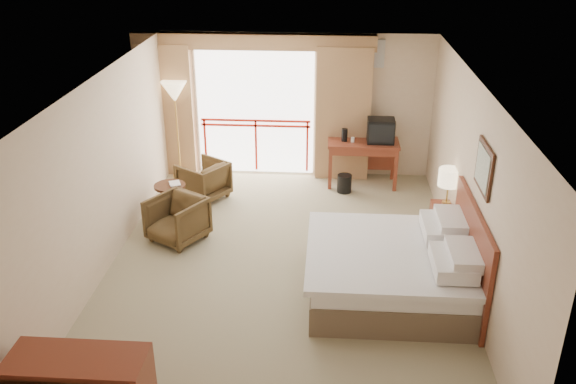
# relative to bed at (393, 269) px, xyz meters

# --- Properties ---
(floor) EXTENTS (7.00, 7.00, 0.00)m
(floor) POSITION_rel_bed_xyz_m (-1.50, 0.60, -0.38)
(floor) COLOR gray
(floor) RESTS_ON ground
(ceiling) EXTENTS (7.00, 7.00, 0.00)m
(ceiling) POSITION_rel_bed_xyz_m (-1.50, 0.60, 2.32)
(ceiling) COLOR white
(ceiling) RESTS_ON wall_back
(wall_back) EXTENTS (5.00, 0.00, 5.00)m
(wall_back) POSITION_rel_bed_xyz_m (-1.50, 4.10, 0.97)
(wall_back) COLOR beige
(wall_back) RESTS_ON ground
(wall_front) EXTENTS (5.00, 0.00, 5.00)m
(wall_front) POSITION_rel_bed_xyz_m (-1.50, -2.90, 0.97)
(wall_front) COLOR beige
(wall_front) RESTS_ON ground
(wall_left) EXTENTS (0.00, 7.00, 7.00)m
(wall_left) POSITION_rel_bed_xyz_m (-4.00, 0.60, 0.97)
(wall_left) COLOR beige
(wall_left) RESTS_ON ground
(wall_right) EXTENTS (0.00, 7.00, 7.00)m
(wall_right) POSITION_rel_bed_xyz_m (1.00, 0.60, 0.97)
(wall_right) COLOR beige
(wall_right) RESTS_ON ground
(balcony_door) EXTENTS (2.40, 0.00, 2.40)m
(balcony_door) POSITION_rel_bed_xyz_m (-2.30, 4.08, 0.82)
(balcony_door) COLOR white
(balcony_door) RESTS_ON wall_back
(balcony_railing) EXTENTS (2.09, 0.03, 1.02)m
(balcony_railing) POSITION_rel_bed_xyz_m (-2.30, 4.06, 0.44)
(balcony_railing) COLOR red
(balcony_railing) RESTS_ON wall_back
(curtain_left) EXTENTS (1.00, 0.26, 2.50)m
(curtain_left) POSITION_rel_bed_xyz_m (-3.95, 3.95, 0.87)
(curtain_left) COLOR #946A44
(curtain_left) RESTS_ON wall_back
(curtain_right) EXTENTS (1.00, 0.26, 2.50)m
(curtain_right) POSITION_rel_bed_xyz_m (-0.65, 3.95, 0.87)
(curtain_right) COLOR #946A44
(curtain_right) RESTS_ON wall_back
(valance) EXTENTS (4.40, 0.22, 0.28)m
(valance) POSITION_rel_bed_xyz_m (-2.30, 3.98, 2.17)
(valance) COLOR #946A44
(valance) RESTS_ON wall_back
(hvac_vent) EXTENTS (0.50, 0.04, 0.50)m
(hvac_vent) POSITION_rel_bed_xyz_m (-0.20, 4.07, 1.97)
(hvac_vent) COLOR silver
(hvac_vent) RESTS_ON wall_back
(bed) EXTENTS (2.13, 2.06, 0.97)m
(bed) POSITION_rel_bed_xyz_m (0.00, 0.00, 0.00)
(bed) COLOR brown
(bed) RESTS_ON floor
(headboard) EXTENTS (0.06, 2.10, 1.30)m
(headboard) POSITION_rel_bed_xyz_m (0.96, 0.00, 0.27)
(headboard) COLOR maroon
(headboard) RESTS_ON wall_right
(framed_art) EXTENTS (0.04, 0.72, 0.60)m
(framed_art) POSITION_rel_bed_xyz_m (0.97, 0.00, 1.47)
(framed_art) COLOR black
(framed_art) RESTS_ON wall_right
(nightstand) EXTENTS (0.42, 0.50, 0.60)m
(nightstand) POSITION_rel_bed_xyz_m (0.91, 1.50, -0.08)
(nightstand) COLOR maroon
(nightstand) RESTS_ON floor
(table_lamp) EXTENTS (0.33, 0.33, 0.57)m
(table_lamp) POSITION_rel_bed_xyz_m (0.91, 1.55, 0.67)
(table_lamp) COLOR tan
(table_lamp) RESTS_ON nightstand
(phone) EXTENTS (0.18, 0.15, 0.07)m
(phone) POSITION_rel_bed_xyz_m (0.86, 1.35, 0.26)
(phone) COLOR black
(phone) RESTS_ON nightstand
(desk) EXTENTS (1.29, 0.62, 0.85)m
(desk) POSITION_rel_bed_xyz_m (-0.26, 3.67, 0.28)
(desk) COLOR maroon
(desk) RESTS_ON floor
(tv) EXTENTS (0.48, 0.38, 0.44)m
(tv) POSITION_rel_bed_xyz_m (0.04, 3.61, 0.68)
(tv) COLOR black
(tv) RESTS_ON desk
(coffee_maker) EXTENTS (0.14, 0.14, 0.24)m
(coffee_maker) POSITION_rel_bed_xyz_m (-0.61, 3.61, 0.58)
(coffee_maker) COLOR black
(coffee_maker) RESTS_ON desk
(cup) EXTENTS (0.07, 0.07, 0.09)m
(cup) POSITION_rel_bed_xyz_m (-0.46, 3.56, 0.51)
(cup) COLOR white
(cup) RESTS_ON desk
(wastebasket) EXTENTS (0.28, 0.28, 0.33)m
(wastebasket) POSITION_rel_bed_xyz_m (-0.59, 3.23, -0.21)
(wastebasket) COLOR black
(wastebasket) RESTS_ON floor
(armchair_far) EXTENTS (1.02, 1.02, 0.68)m
(armchair_far) POSITION_rel_bed_xyz_m (-3.09, 2.81, -0.38)
(armchair_far) COLOR #43311C
(armchair_far) RESTS_ON floor
(armchair_near) EXTENTS (1.05, 1.06, 0.71)m
(armchair_near) POSITION_rel_bed_xyz_m (-3.19, 1.26, -0.38)
(armchair_near) COLOR #43311C
(armchair_near) RESTS_ON floor
(side_table) EXTENTS (0.52, 0.52, 0.56)m
(side_table) POSITION_rel_bed_xyz_m (-3.49, 2.06, 0.01)
(side_table) COLOR black
(side_table) RESTS_ON floor
(book) EXTENTS (0.24, 0.28, 0.02)m
(book) POSITION_rel_bed_xyz_m (-3.49, 2.06, 0.19)
(book) COLOR white
(book) RESTS_ON side_table
(floor_lamp) EXTENTS (0.48, 0.48, 1.86)m
(floor_lamp) POSITION_rel_bed_xyz_m (-3.73, 3.72, 1.23)
(floor_lamp) COLOR tan
(floor_lamp) RESTS_ON floor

